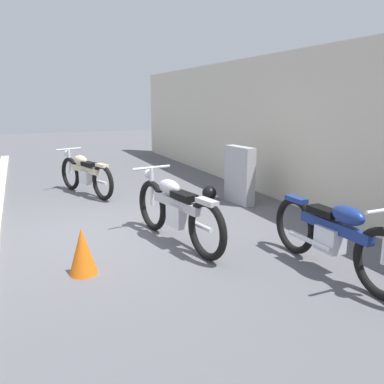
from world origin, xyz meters
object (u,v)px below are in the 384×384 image
(helmet, at_px, (209,193))
(motorcycle_silver, at_px, (176,210))
(motorcycle_cream, at_px, (85,174))
(stone_marker, at_px, (239,175))
(motorcycle_blue, at_px, (335,235))
(traffic_cone, at_px, (82,251))

(helmet, distance_m, motorcycle_silver, 2.52)
(motorcycle_silver, bearing_deg, motorcycle_cream, 1.01)
(stone_marker, height_order, motorcycle_silver, stone_marker)
(helmet, relative_size, motorcycle_cream, 0.15)
(motorcycle_cream, distance_m, motorcycle_blue, 5.50)
(stone_marker, height_order, traffic_cone, stone_marker)
(traffic_cone, bearing_deg, helmet, 132.23)
(motorcycle_silver, bearing_deg, helmet, -46.45)
(stone_marker, height_order, motorcycle_blue, stone_marker)
(traffic_cone, height_order, motorcycle_silver, motorcycle_silver)
(motorcycle_silver, bearing_deg, motorcycle_blue, -152.43)
(helmet, relative_size, traffic_cone, 0.52)
(motorcycle_cream, bearing_deg, motorcycle_silver, 170.67)
(traffic_cone, relative_size, motorcycle_cream, 0.28)
(helmet, bearing_deg, motorcycle_cream, -124.10)
(motorcycle_silver, distance_m, motorcycle_cream, 3.55)
(stone_marker, relative_size, motorcycle_blue, 0.52)
(helmet, bearing_deg, motorcycle_silver, -36.19)
(stone_marker, relative_size, motorcycle_silver, 0.50)
(helmet, distance_m, motorcycle_cream, 2.64)
(traffic_cone, relative_size, motorcycle_silver, 0.25)
(helmet, xyz_separation_m, motorcycle_cream, (-1.47, -2.17, 0.30))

